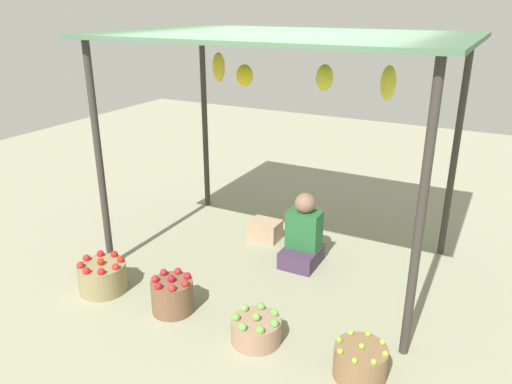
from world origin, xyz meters
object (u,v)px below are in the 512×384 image
object	(u,v)px
basket_red_apples	(172,295)
basket_limes	(360,362)
basket_red_tomatoes	(103,276)
basket_green_apples	(256,329)
vendor_person	(303,237)
wooden_crate_near_vendor	(265,230)

from	to	relation	value
basket_red_apples	basket_limes	size ratio (longest dim) A/B	0.95
basket_red_apples	basket_red_tomatoes	bearing A→B (deg)	-177.57
basket_green_apples	basket_limes	distance (m)	0.86
vendor_person	basket_green_apples	distance (m)	1.40
basket_green_apples	basket_red_tomatoes	bearing A→B (deg)	179.84
basket_red_tomatoes	basket_red_apples	xyz separation A→B (m)	(0.79, 0.03, 0.01)
wooden_crate_near_vendor	basket_limes	bearing A→B (deg)	-46.28
basket_green_apples	basket_limes	bearing A→B (deg)	-0.38
basket_red_tomatoes	basket_green_apples	bearing A→B (deg)	-0.16
vendor_person	wooden_crate_near_vendor	distance (m)	0.71
vendor_person	wooden_crate_near_vendor	xyz separation A→B (m)	(-0.60, 0.33, -0.19)
vendor_person	basket_red_apples	bearing A→B (deg)	-117.27
basket_limes	wooden_crate_near_vendor	size ratio (longest dim) A/B	1.15
vendor_person	basket_limes	bearing A→B (deg)	-53.24
basket_red_apples	basket_limes	world-z (taller)	basket_red_apples
basket_red_tomatoes	wooden_crate_near_vendor	bearing A→B (deg)	62.57
basket_red_apples	basket_limes	bearing A→B (deg)	-1.46
vendor_person	basket_green_apples	size ratio (longest dim) A/B	1.92
basket_red_apples	basket_green_apples	bearing A→B (deg)	-2.55
basket_red_tomatoes	basket_green_apples	world-z (taller)	basket_red_tomatoes
wooden_crate_near_vendor	basket_green_apples	bearing A→B (deg)	-65.66
basket_red_apples	wooden_crate_near_vendor	size ratio (longest dim) A/B	1.09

